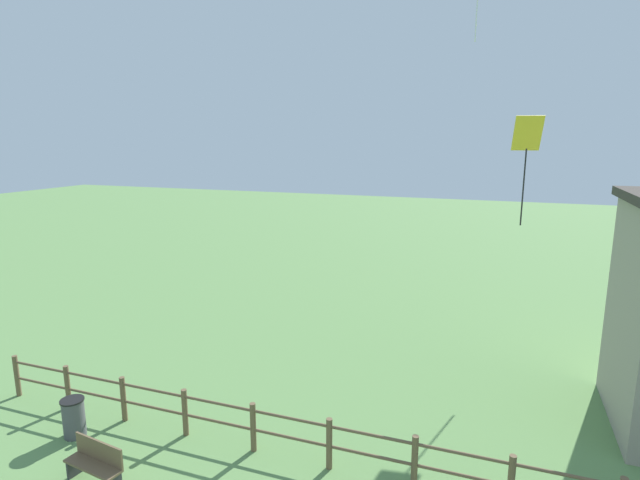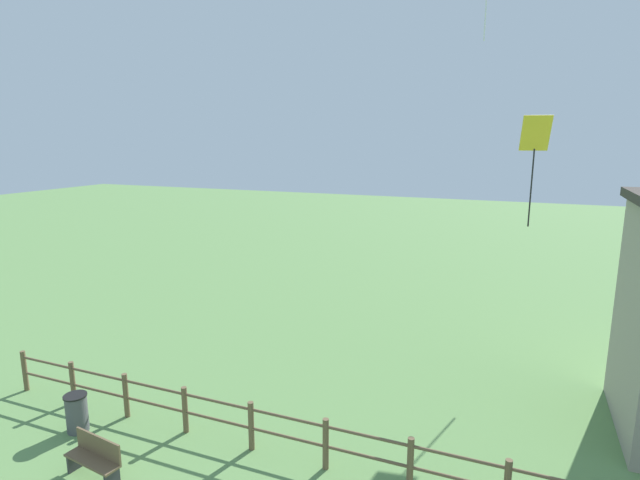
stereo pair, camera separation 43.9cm
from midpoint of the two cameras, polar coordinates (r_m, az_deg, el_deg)
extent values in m
cylinder|color=brown|center=(17.32, -30.04, -12.82)|extent=(0.14, 0.14, 1.22)
cylinder|color=brown|center=(15.95, -25.69, -14.47)|extent=(0.14, 0.14, 1.22)
cylinder|color=brown|center=(14.70, -20.47, -16.31)|extent=(0.14, 0.14, 1.22)
cylinder|color=brown|center=(13.60, -14.23, -18.30)|extent=(0.14, 0.14, 1.22)
cylinder|color=brown|center=(12.69, -6.83, -20.35)|extent=(0.14, 0.14, 1.22)
cylinder|color=brown|center=(12.02, 1.78, -22.28)|extent=(0.14, 0.14, 1.22)
cylinder|color=brown|center=(11.61, 11.44, -23.86)|extent=(0.14, 0.14, 1.22)
cylinder|color=brown|center=(12.09, -2.69, -19.64)|extent=(17.10, 0.07, 0.07)
cylinder|color=brown|center=(12.35, -2.67, -21.58)|extent=(17.10, 0.07, 0.07)
cube|color=brown|center=(12.73, -23.64, -22.11)|extent=(1.46, 0.59, 0.05)
cube|color=brown|center=(12.68, -23.04, -20.82)|extent=(1.41, 0.24, 0.47)
cube|color=#2D2D33|center=(13.30, -25.30, -21.89)|extent=(0.11, 0.36, 0.42)
cube|color=#2D2D33|center=(12.43, -21.64, -24.14)|extent=(0.11, 0.36, 0.42)
cylinder|color=#4C4C51|center=(14.60, -25.23, -17.52)|extent=(0.53, 0.53, 0.95)
cylinder|color=black|center=(14.38, -25.40, -15.79)|extent=(0.57, 0.57, 0.04)
cylinder|color=white|center=(20.89, 19.04, 23.55)|extent=(0.05, 0.05, 2.07)
cube|color=yellow|center=(17.98, 24.09, 11.08)|extent=(0.96, 0.68, 1.12)
cylinder|color=black|center=(18.05, 23.63, 5.44)|extent=(0.05, 0.05, 2.57)
camera|label=1|loc=(0.22, -88.99, 0.20)|focal=28.00mm
camera|label=2|loc=(0.22, 91.01, -0.20)|focal=28.00mm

